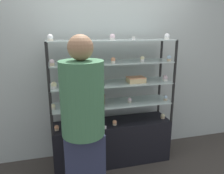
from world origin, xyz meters
The scene contains 33 objects.
ground_plane centered at (0.00, 0.00, 0.00)m, with size 20.00×20.00×0.00m, color #38332D.
back_wall centered at (0.00, 0.35, 1.30)m, with size 8.00×0.05×2.60m.
display_base centered at (0.00, 0.00, 0.29)m, with size 1.58×0.41×0.59m.
display_riser_lower centered at (0.00, 0.00, 0.85)m, with size 1.58×0.41×0.27m.
display_riser_middle centered at (0.00, 0.00, 1.12)m, with size 1.58×0.41×0.27m.
display_riser_upper centered at (0.00, 0.00, 1.39)m, with size 1.58×0.41×0.27m.
display_riser_top centered at (0.00, 0.00, 1.66)m, with size 1.58×0.41×0.27m.
layer_cake_centerpiece centered at (-0.19, 0.02, 0.92)m, with size 0.19×0.19×0.12m.
sheet_cake_frosted centered at (0.31, -0.04, 1.17)m, with size 0.23×0.17×0.07m.
cupcake_0 centered at (-0.72, -0.06, 0.62)m, with size 0.06×0.06×0.07m.
cupcake_1 centered at (0.01, -0.09, 0.62)m, with size 0.06×0.06×0.07m.
cupcake_2 centered at (0.72, -0.06, 0.62)m, with size 0.06×0.06×0.07m.
price_tag_0 centered at (-0.14, -0.19, 0.61)m, with size 0.04×0.00×0.04m.
cupcake_3 centered at (-0.75, -0.04, 0.90)m, with size 0.05×0.05×0.07m.
cupcake_4 centered at (0.23, -0.04, 0.90)m, with size 0.05×0.05×0.07m.
cupcake_5 centered at (0.73, -0.08, 0.90)m, with size 0.05×0.05×0.07m.
price_tag_1 centered at (-0.33, -0.19, 0.88)m, with size 0.04×0.00×0.04m.
cupcake_6 centered at (-0.72, -0.08, 1.17)m, with size 0.07×0.07×0.08m.
cupcake_7 centered at (-0.24, -0.03, 1.17)m, with size 0.07×0.07×0.08m.
cupcake_8 centered at (0.72, -0.06, 1.17)m, with size 0.07×0.07×0.08m.
price_tag_2 centered at (-0.35, -0.19, 1.16)m, with size 0.04×0.00×0.04m.
cupcake_9 centered at (-0.73, -0.10, 1.44)m, with size 0.06×0.06×0.07m.
cupcake_10 centered at (-0.37, -0.04, 1.44)m, with size 0.06×0.06×0.07m.
cupcake_11 centered at (-0.01, -0.11, 1.44)m, with size 0.06×0.06×0.07m.
cupcake_12 centered at (0.38, -0.07, 1.44)m, with size 0.06×0.06×0.07m.
cupcake_13 centered at (0.74, -0.09, 1.44)m, with size 0.06×0.06×0.07m.
price_tag_3 centered at (-0.18, -0.19, 1.43)m, with size 0.04×0.00×0.04m.
cupcake_14 centered at (-0.73, -0.11, 1.71)m, with size 0.07×0.07×0.07m.
cupcake_15 centered at (-0.01, -0.07, 1.71)m, with size 0.07×0.07×0.07m.
cupcake_16 centered at (0.72, -0.04, 1.71)m, with size 0.07×0.07×0.07m.
price_tag_4 centered at (0.21, -0.19, 1.70)m, with size 0.04×0.00×0.04m.
donut_glazed centered at (-0.34, 0.03, 1.69)m, with size 0.13×0.13×0.04m.
customer_figure centered at (-0.47, -0.69, 0.94)m, with size 0.41×0.41×1.76m.
Camera 1 is at (-0.70, -2.63, 1.80)m, focal length 35.00 mm.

